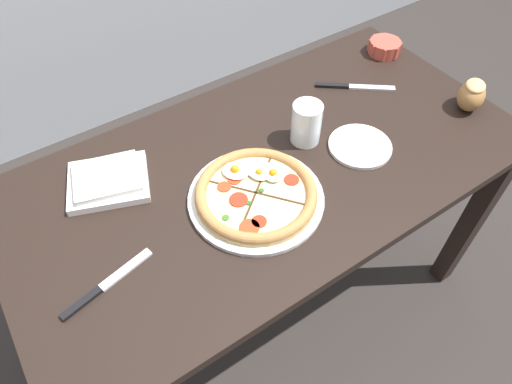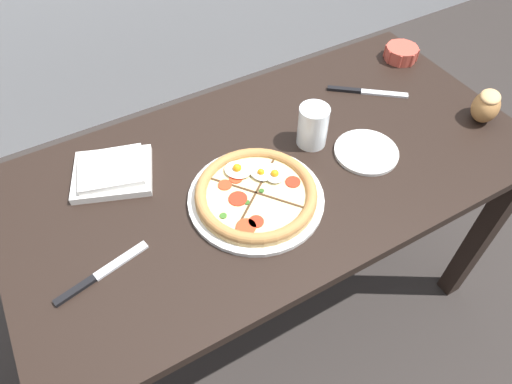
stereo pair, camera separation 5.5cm
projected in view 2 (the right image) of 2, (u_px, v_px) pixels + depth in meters
ground_plane at (268, 298)px, 1.78m from camera, size 12.00×12.00×0.00m
dining_table at (273, 192)px, 1.29m from camera, size 1.40×0.72×0.76m
pizza at (256, 194)px, 1.11m from camera, size 0.34×0.34×0.05m
ramekin_bowl at (401, 53)px, 1.50m from camera, size 0.11×0.11×0.04m
napkin_folded at (112, 172)px, 1.17m from camera, size 0.24×0.23×0.04m
bread_piece_near at (486, 105)px, 1.29m from camera, size 0.13×0.12×0.09m
knife_main at (366, 92)px, 1.40m from camera, size 0.20×0.16×0.01m
knife_spare at (101, 274)px, 0.99m from camera, size 0.22×0.07×0.01m
water_glass at (313, 128)px, 1.22m from camera, size 0.08×0.08×0.12m
side_saucer at (366, 152)px, 1.23m from camera, size 0.17×0.17×0.01m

